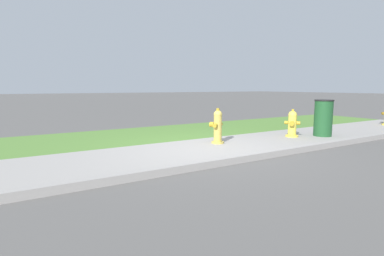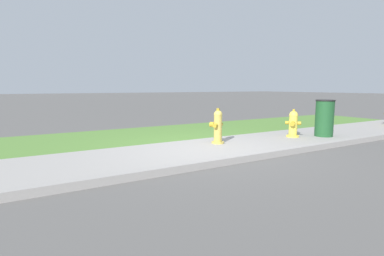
{
  "view_description": "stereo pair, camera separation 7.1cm",
  "coord_description": "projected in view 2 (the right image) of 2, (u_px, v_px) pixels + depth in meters",
  "views": [
    {
      "loc": [
        -3.48,
        -5.05,
        1.28
      ],
      "look_at": [
        -0.13,
        0.45,
        0.4
      ],
      "focal_mm": 28.0,
      "sensor_mm": 36.0,
      "label": 1
    },
    {
      "loc": [
        -3.42,
        -5.09,
        1.28
      ],
      "look_at": [
        -0.13,
        0.45,
        0.4
      ],
      "focal_mm": 28.0,
      "sensor_mm": 36.0,
      "label": 2
    }
  ],
  "objects": [
    {
      "name": "grass_verge",
      "position": [
        159.0,
        133.0,
        8.37
      ],
      "size": [
        18.0,
        2.79,
        0.01
      ],
      "primitive_type": "cube",
      "color": "#568438",
      "rests_on": "ground"
    },
    {
      "name": "fire_hydrant_at_driveway",
      "position": [
        218.0,
        127.0,
        6.77
      ],
      "size": [
        0.36,
        0.34,
        0.81
      ],
      "rotation": [
        0.0,
        0.0,
        0.52
      ],
      "color": "gold",
      "rests_on": "ground"
    },
    {
      "name": "trash_bin",
      "position": [
        324.0,
        118.0,
        7.76
      ],
      "size": [
        0.48,
        0.48,
        0.96
      ],
      "color": "#1E5128",
      "rests_on": "ground"
    },
    {
      "name": "street_curb",
      "position": [
        246.0,
        158.0,
        5.22
      ],
      "size": [
        18.0,
        0.16,
        0.12
      ],
      "primitive_type": "cube",
      "color": "#9E9993",
      "rests_on": "ground"
    },
    {
      "name": "sidewalk_pavement",
      "position": [
        208.0,
        149.0,
        6.24
      ],
      "size": [
        18.0,
        2.22,
        0.01
      ],
      "primitive_type": "cube",
      "color": "#9E9993",
      "rests_on": "ground"
    },
    {
      "name": "ground_plane",
      "position": [
        208.0,
        149.0,
        6.24
      ],
      "size": [
        120.0,
        120.0,
        0.0
      ],
      "primitive_type": "plane",
      "color": "#5B5956"
    },
    {
      "name": "fire_hydrant_by_grass_verge",
      "position": [
        293.0,
        124.0,
        7.65
      ],
      "size": [
        0.36,
        0.37,
        0.72
      ],
      "rotation": [
        0.0,
        0.0,
        2.18
      ],
      "color": "yellow",
      "rests_on": "ground"
    }
  ]
}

